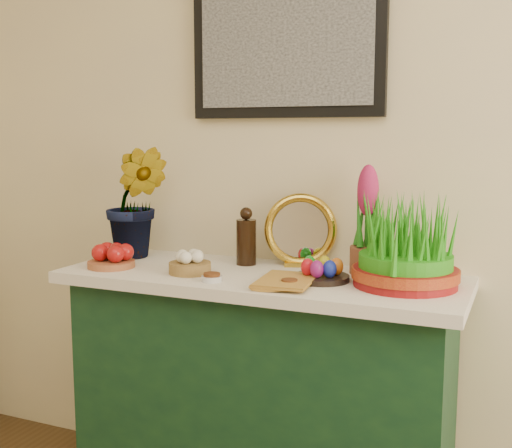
{
  "coord_description": "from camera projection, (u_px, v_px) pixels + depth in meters",
  "views": [
    {
      "loc": [
        0.36,
        -0.01,
        1.37
      ],
      "look_at": [
        -0.48,
        1.95,
        1.07
      ],
      "focal_mm": 45.0,
      "sensor_mm": 36.0,
      "label": 1
    }
  ],
  "objects": [
    {
      "name": "sideboard",
      "position": [
        262.0,
        400.0,
        2.3
      ],
      "size": [
        1.3,
        0.45,
        0.85
      ],
      "primitive_type": "cube",
      "color": "#163E1E",
      "rests_on": "ground"
    },
    {
      "name": "tablecloth",
      "position": [
        262.0,
        279.0,
        2.23
      ],
      "size": [
        1.4,
        0.55,
        0.04
      ],
      "primitive_type": "cube",
      "color": "white",
      "rests_on": "sideboard"
    },
    {
      "name": "hyacinth_green",
      "position": [
        136.0,
        184.0,
        2.48
      ],
      "size": [
        0.36,
        0.33,
        0.58
      ],
      "primitive_type": "imported",
      "rotation": [
        0.0,
        0.0,
        0.36
      ],
      "color": "#217318",
      "rests_on": "tablecloth"
    },
    {
      "name": "apple_bowl",
      "position": [
        111.0,
        258.0,
        2.33
      ],
      "size": [
        0.2,
        0.2,
        0.09
      ],
      "color": "#9C5533",
      "rests_on": "tablecloth"
    },
    {
      "name": "garlic_basket",
      "position": [
        190.0,
        264.0,
        2.23
      ],
      "size": [
        0.18,
        0.18,
        0.08
      ],
      "color": "olive",
      "rests_on": "tablecloth"
    },
    {
      "name": "vinegar_cruet",
      "position": [
        246.0,
        239.0,
        2.37
      ],
      "size": [
        0.07,
        0.07,
        0.21
      ],
      "color": "black",
      "rests_on": "tablecloth"
    },
    {
      "name": "mirror",
      "position": [
        300.0,
        231.0,
        2.35
      ],
      "size": [
        0.27,
        0.15,
        0.27
      ],
      "color": "gold",
      "rests_on": "tablecloth"
    },
    {
      "name": "book",
      "position": [
        260.0,
        278.0,
        2.08
      ],
      "size": [
        0.18,
        0.24,
        0.03
      ],
      "primitive_type": "imported",
      "rotation": [
        0.0,
        0.0,
        0.09
      ],
      "color": "#B37F2F",
      "rests_on": "tablecloth"
    },
    {
      "name": "spice_dish_left",
      "position": [
        212.0,
        278.0,
        2.11
      ],
      "size": [
        0.07,
        0.07,
        0.03
      ],
      "color": "silver",
      "rests_on": "tablecloth"
    },
    {
      "name": "spice_dish_right",
      "position": [
        289.0,
        284.0,
        2.02
      ],
      "size": [
        0.06,
        0.06,
        0.03
      ],
      "color": "silver",
      "rests_on": "tablecloth"
    },
    {
      "name": "egg_plate",
      "position": [
        321.0,
        272.0,
        2.11
      ],
      "size": [
        0.22,
        0.22,
        0.08
      ],
      "color": "black",
      "rests_on": "tablecloth"
    },
    {
      "name": "hyacinth_pink",
      "position": [
        367.0,
        225.0,
        2.21
      ],
      "size": [
        0.12,
        0.12,
        0.38
      ],
      "color": "brown",
      "rests_on": "tablecloth"
    },
    {
      "name": "wheatgrass_sabzeh",
      "position": [
        406.0,
        248.0,
        2.03
      ],
      "size": [
        0.34,
        0.34,
        0.28
      ],
      "color": "maroon",
      "rests_on": "tablecloth"
    }
  ]
}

